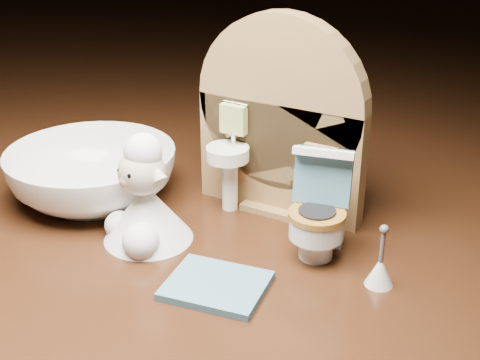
% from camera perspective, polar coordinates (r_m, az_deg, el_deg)
% --- Properties ---
extents(backdrop_panel, '(0.13, 0.05, 0.15)m').
position_cam_1_polar(backdrop_panel, '(0.49, 3.37, 4.42)').
color(backdrop_panel, olive).
rests_on(backdrop_panel, ground).
extents(toy_toilet, '(0.04, 0.05, 0.08)m').
position_cam_1_polar(toy_toilet, '(0.45, 6.80, -3.06)').
color(toy_toilet, white).
rests_on(toy_toilet, ground).
extents(bath_mat, '(0.07, 0.06, 0.00)m').
position_cam_1_polar(bath_mat, '(0.42, -2.03, -9.00)').
color(bath_mat, teal).
rests_on(bath_mat, ground).
extents(toilet_brush, '(0.02, 0.02, 0.04)m').
position_cam_1_polar(toilet_brush, '(0.43, 11.86, -7.47)').
color(toilet_brush, white).
rests_on(toilet_brush, ground).
extents(plush_lamb, '(0.06, 0.06, 0.08)m').
position_cam_1_polar(plush_lamb, '(0.47, -8.16, -2.04)').
color(plush_lamb, white).
rests_on(plush_lamb, ground).
extents(ceramic_bowl, '(0.13, 0.13, 0.04)m').
position_cam_1_polar(ceramic_bowl, '(0.53, -12.51, 0.43)').
color(ceramic_bowl, white).
rests_on(ceramic_bowl, ground).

